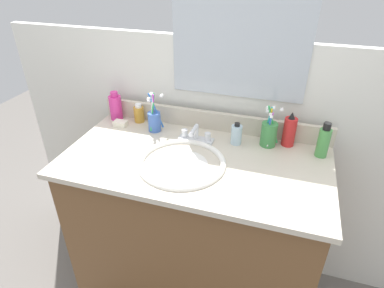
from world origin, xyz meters
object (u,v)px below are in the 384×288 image
(faucet, at_px, (196,136))
(soap_bar, at_px, (120,123))
(bottle_gel_clear, at_px, (236,134))
(bottle_oil_amber, at_px, (139,114))
(bottle_spray_red, at_px, (289,131))
(cup_green, at_px, (269,133))
(bottle_soap_pink, at_px, (116,107))
(cup_blue_plastic, at_px, (154,120))
(bottle_toner_green, at_px, (324,141))

(faucet, bearing_deg, soap_bar, 175.22)
(bottle_gel_clear, bearing_deg, bottle_oil_amber, 172.46)
(bottle_spray_red, distance_m, cup_green, 0.09)
(bottle_soap_pink, relative_size, bottle_gel_clear, 1.43)
(bottle_soap_pink, relative_size, soap_bar, 2.30)
(cup_blue_plastic, bearing_deg, bottle_soap_pink, 165.87)
(bottle_spray_red, bearing_deg, cup_green, -161.16)
(bottle_oil_amber, bearing_deg, cup_green, -3.34)
(soap_bar, bearing_deg, bottle_soap_pink, 130.07)
(faucet, height_order, bottle_toner_green, bottle_toner_green)
(cup_blue_plastic, bearing_deg, bottle_oil_amber, 149.89)
(bottle_soap_pink, xyz_separation_m, soap_bar, (0.05, -0.06, -0.05))
(bottle_gel_clear, distance_m, soap_bar, 0.58)
(bottle_spray_red, height_order, bottle_oil_amber, bottle_spray_red)
(cup_blue_plastic, bearing_deg, bottle_spray_red, 5.20)
(cup_green, xyz_separation_m, cup_blue_plastic, (-0.54, -0.03, -0.00))
(bottle_soap_pink, relative_size, cup_blue_plastic, 0.76)
(bottle_toner_green, relative_size, bottle_spray_red, 0.97)
(bottle_oil_amber, distance_m, bottle_gel_clear, 0.51)
(bottle_oil_amber, distance_m, cup_green, 0.65)
(bottle_spray_red, xyz_separation_m, bottle_gel_clear, (-0.22, -0.06, -0.02))
(cup_blue_plastic, bearing_deg, bottle_gel_clear, -0.32)
(bottle_toner_green, height_order, cup_blue_plastic, cup_blue_plastic)
(soap_bar, bearing_deg, bottle_toner_green, 0.65)
(bottle_soap_pink, xyz_separation_m, cup_blue_plastic, (0.24, -0.06, -0.01))
(bottle_toner_green, distance_m, bottle_oil_amber, 0.88)
(faucet, bearing_deg, bottle_spray_red, 13.24)
(bottle_spray_red, bearing_deg, cup_blue_plastic, -174.80)
(faucet, distance_m, bottle_oil_amber, 0.35)
(bottle_soap_pink, bearing_deg, soap_bar, -49.93)
(bottle_gel_clear, xyz_separation_m, soap_bar, (-0.58, -0.00, -0.03))
(faucet, height_order, bottle_oil_amber, bottle_oil_amber)
(bottle_oil_amber, height_order, bottle_gel_clear, bottle_gel_clear)
(faucet, distance_m, cup_blue_plastic, 0.22)
(bottle_spray_red, height_order, cup_green, cup_green)
(bottle_spray_red, bearing_deg, faucet, -166.76)
(faucet, distance_m, cup_green, 0.33)
(bottle_toner_green, bearing_deg, bottle_oil_amber, 176.13)
(cup_blue_plastic, bearing_deg, faucet, -9.90)
(bottle_gel_clear, height_order, cup_green, cup_green)
(bottle_soap_pink, xyz_separation_m, bottle_spray_red, (0.86, -0.00, 0.00))
(bottle_toner_green, height_order, bottle_soap_pink, bottle_toner_green)
(bottle_toner_green, distance_m, bottle_spray_red, 0.15)
(bottle_toner_green, distance_m, cup_blue_plastic, 0.76)
(bottle_spray_red, xyz_separation_m, soap_bar, (-0.80, -0.06, -0.06))
(cup_blue_plastic, bearing_deg, bottle_toner_green, 0.47)
(bottle_spray_red, relative_size, bottle_gel_clear, 1.57)
(bottle_soap_pink, distance_m, bottle_oil_amber, 0.13)
(bottle_oil_amber, bearing_deg, bottle_toner_green, -3.87)
(bottle_spray_red, distance_m, bottle_gel_clear, 0.23)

